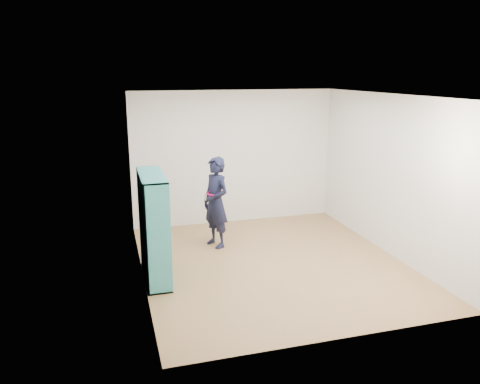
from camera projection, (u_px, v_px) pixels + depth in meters
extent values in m
plane|color=#9C7046|center=(272.00, 263.00, 7.39)|extent=(4.50, 4.50, 0.00)
plane|color=white|center=(275.00, 95.00, 6.74)|extent=(4.50, 4.50, 0.00)
cube|color=silver|center=(139.00, 192.00, 6.53)|extent=(0.02, 4.50, 2.60)
cube|color=silver|center=(389.00, 175.00, 7.60)|extent=(0.02, 4.50, 2.60)
cube|color=silver|center=(234.00, 158.00, 9.15)|extent=(4.00, 0.02, 2.60)
cube|color=silver|center=(346.00, 230.00, 4.97)|extent=(4.00, 0.02, 2.60)
cube|color=teal|center=(158.00, 240.00, 6.16)|extent=(0.34, 0.02, 1.55)
cube|color=teal|center=(150.00, 216.00, 7.22)|extent=(0.34, 0.02, 1.55)
cube|color=teal|center=(156.00, 276.00, 6.88)|extent=(0.34, 1.16, 0.02)
cube|color=teal|center=(151.00, 175.00, 6.50)|extent=(0.34, 1.16, 0.02)
cube|color=teal|center=(143.00, 228.00, 6.65)|extent=(0.02, 1.16, 1.55)
cube|color=teal|center=(155.00, 231.00, 6.52)|extent=(0.32, 0.02, 1.50)
cube|color=teal|center=(153.00, 223.00, 6.86)|extent=(0.32, 0.02, 1.50)
cube|color=teal|center=(155.00, 252.00, 6.78)|extent=(0.32, 1.12, 0.02)
cube|color=teal|center=(154.00, 227.00, 6.69)|extent=(0.32, 1.12, 0.02)
cube|color=teal|center=(153.00, 202.00, 6.60)|extent=(0.32, 1.12, 0.02)
cube|color=beige|center=(160.00, 283.00, 6.52)|extent=(0.21, 0.14, 0.08)
cube|color=black|center=(160.00, 254.00, 6.36)|extent=(0.17, 0.16, 0.22)
cube|color=maroon|center=(159.00, 227.00, 6.26)|extent=(0.17, 0.16, 0.27)
cube|color=silver|center=(157.00, 205.00, 6.24)|extent=(0.21, 0.14, 0.08)
cube|color=navy|center=(158.00, 267.00, 6.79)|extent=(0.17, 0.16, 0.29)
cube|color=brown|center=(157.00, 243.00, 6.70)|extent=(0.17, 0.16, 0.26)
cube|color=#BFB28C|center=(155.00, 224.00, 6.68)|extent=(0.21, 0.14, 0.08)
cube|color=#26594C|center=(155.00, 194.00, 6.52)|extent=(0.17, 0.16, 0.22)
cube|color=beige|center=(156.00, 259.00, 7.15)|extent=(0.17, 0.16, 0.23)
cube|color=black|center=(154.00, 240.00, 7.12)|extent=(0.21, 0.14, 0.05)
cube|color=maroon|center=(153.00, 213.00, 6.96)|extent=(0.17, 0.16, 0.22)
cube|color=silver|center=(152.00, 188.00, 6.87)|extent=(0.17, 0.16, 0.21)
imported|color=black|center=(216.00, 202.00, 7.94)|extent=(0.57, 0.67, 1.56)
torus|color=#A30C48|center=(216.00, 193.00, 7.90)|extent=(0.42, 0.42, 0.04)
cube|color=silver|center=(206.00, 197.00, 7.87)|extent=(0.05, 0.09, 0.13)
cube|color=black|center=(206.00, 197.00, 7.87)|extent=(0.04, 0.08, 0.13)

